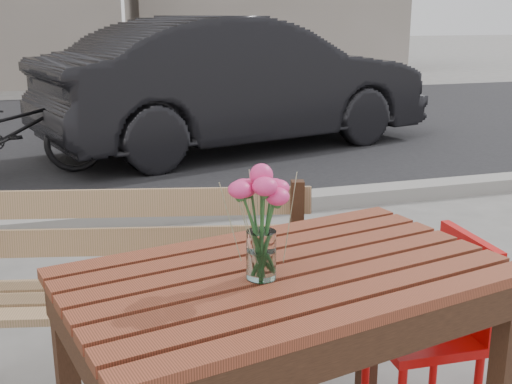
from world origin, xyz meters
TOP-DOWN VIEW (x-y plane):
  - street at (0.00, 5.06)m, footprint 30.00×8.12m
  - main_table at (0.15, -0.05)m, footprint 1.45×1.02m
  - main_bench at (-0.22, 0.72)m, footprint 1.53×0.77m
  - red_chair at (0.85, 0.16)m, footprint 0.40×0.40m
  - main_vase at (0.06, -0.09)m, footprint 0.18×0.18m
  - parked_car at (1.59, 5.56)m, footprint 4.90×2.78m
  - bicycle at (-0.91, 4.80)m, footprint 1.84×0.83m

SIDE VIEW (x-z plane):
  - street at x=0.00m, z-range -0.03..0.09m
  - red_chair at x=0.85m, z-range 0.06..0.83m
  - bicycle at x=-0.91m, z-range 0.00..0.93m
  - main_bench at x=-0.22m, z-range 0.10..1.01m
  - main_table at x=0.15m, z-range 0.27..1.08m
  - parked_car at x=1.59m, z-range 0.00..1.53m
  - main_vase at x=0.06m, z-range 0.85..1.19m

